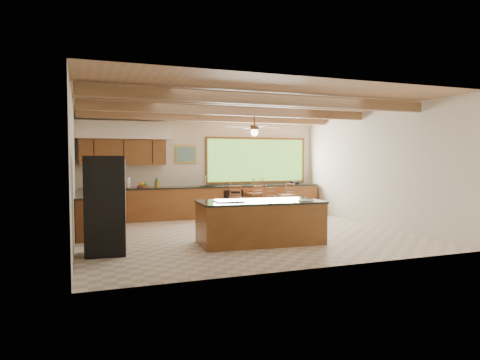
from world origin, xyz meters
name	(u,v)px	position (x,y,z in m)	size (l,w,h in m)	color
ground	(243,234)	(0.00, 0.00, 0.00)	(7.20, 7.20, 0.00)	beige
room_shell	(226,138)	(-0.17, 0.65, 2.21)	(7.27, 6.54, 3.02)	beige
counter_run	(183,204)	(-0.82, 2.52, 0.46)	(7.12, 3.10, 1.23)	brown
island	(260,222)	(-0.04, -1.10, 0.44)	(2.59, 1.35, 0.89)	brown
refrigerator	(106,205)	(-3.05, -1.05, 0.89)	(0.76, 0.74, 1.79)	black
bar_stool_a	(236,197)	(0.70, 2.39, 0.61)	(0.46, 0.46, 1.04)	brown
bar_stool_b	(270,199)	(1.45, 1.66, 0.60)	(0.42, 0.42, 1.01)	brown
bar_stool_c	(255,194)	(1.28, 2.39, 0.69)	(0.53, 0.53, 1.17)	brown
bar_stool_d	(287,196)	(2.21, 2.11, 0.64)	(0.45, 0.45, 1.08)	brown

